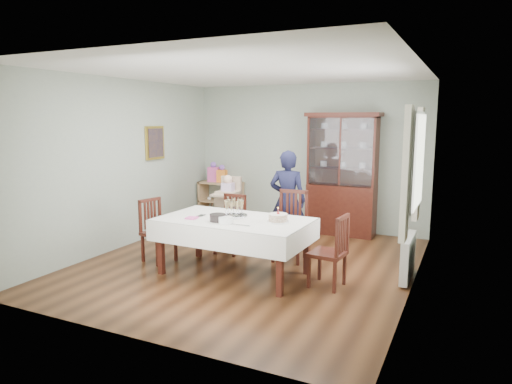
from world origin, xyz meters
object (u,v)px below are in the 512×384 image
Objects in this scene: gift_bag_pink at (213,173)px; woman at (288,200)px; chair_end_left at (158,243)px; chair_far_left at (230,236)px; champagne_tray at (234,211)px; china_cabinet at (342,172)px; chair_end_right at (328,265)px; sideboard at (221,201)px; chair_far_right at (290,240)px; birthday_cake at (278,218)px; dining_table at (234,246)px; gift_bag_orange at (222,174)px; high_chair at (228,214)px.

woman is at bearing -31.82° from gift_bag_pink.
chair_far_left is at bearing -28.30° from chair_end_left.
chair_far_left is 1.02m from champagne_tray.
champagne_tray is (-0.80, -2.60, -0.29)m from china_cabinet.
chair_far_left is at bearing 122.55° from champagne_tray.
sideboard is at bearing -125.59° from chair_end_right.
gift_bag_pink is (-0.66, 2.71, 0.71)m from chair_end_left.
china_cabinet is 2.03m from chair_far_right.
chair_end_left is 2.55m from chair_end_right.
gift_bag_pink is at bearing 133.57° from birthday_cake.
gift_bag_orange is (-1.73, 2.74, 0.57)m from dining_table.
gift_bag_orange is at bearing 131.24° from birthday_cake.
chair_far_left reaches higher than sideboard.
chair_far_right is at bearing 4.14° from chair_far_left.
sideboard is at bearing 154.40° from gift_bag_orange.
sideboard is 1.00× the size of chair_far_left.
chair_end_left is (0.50, -2.73, -0.13)m from sideboard.
high_chair is at bearing -117.72° from chair_end_right.
gift_bag_pink is at bearing 125.15° from dining_table.
sideboard is (-1.77, 2.76, 0.02)m from dining_table.
chair_far_left is 3.15× the size of birthday_cake.
dining_table is at bearing -120.62° from chair_far_right.
high_chair is 2.16m from birthday_cake.
dining_table is at bearing 73.03° from woman.
high_chair reaches higher than chair_end_left.
high_chair is at bearing -15.18° from woman.
sideboard is at bearing 121.58° from high_chair.
china_cabinet is at bearing 72.91° from champagne_tray.
sideboard is at bearing 131.53° from birthday_cake.
gift_bag_pink is at bearing -123.96° from chair_end_right.
woman reaches higher than high_chair.
china_cabinet is at bearing 75.12° from dining_table.
chair_end_right reaches higher than chair_far_left.
chair_far_right is (-0.28, -1.83, -0.82)m from china_cabinet.
china_cabinet is 3.47m from chair_end_left.
chair_far_left is at bearing -107.33° from chair_end_right.
chair_end_left reaches higher than sideboard.
birthday_cake is (0.39, -1.33, 0.02)m from woman.
birthday_cake is (1.87, 0.05, 0.54)m from chair_end_left.
chair_far_left is at bearing -57.42° from gift_bag_orange.
high_chair reaches higher than chair_end_right.
high_chair is (-0.41, 0.69, 0.17)m from chair_far_left.
china_cabinet is at bearing 32.65° from high_chair.
gift_bag_orange is (-2.46, 0.00, -0.17)m from china_cabinet.
sideboard is 0.88× the size of chair_far_right.
champagne_tray is 1.28× the size of birthday_cake.
chair_end_left is 2.26× the size of gift_bag_pink.
chair_far_left is 0.82m from high_chair.
chair_far_right is at bearing -98.67° from china_cabinet.
birthday_cake is (2.37, -2.68, 0.41)m from sideboard.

